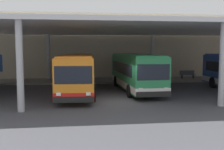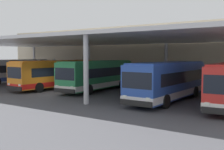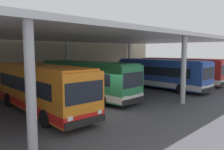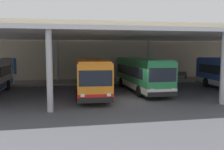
% 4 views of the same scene
% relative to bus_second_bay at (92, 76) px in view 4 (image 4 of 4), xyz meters
% --- Properties ---
extents(ground_plane, '(200.00, 200.00, 0.00)m').
position_rel_bus_second_bay_xyz_m(ground_plane, '(2.87, -3.17, -1.66)').
color(ground_plane, '#47474C').
extents(platform_kerb, '(42.00, 4.50, 0.18)m').
position_rel_bus_second_bay_xyz_m(platform_kerb, '(2.87, 8.58, -1.57)').
color(platform_kerb, gray).
rests_on(platform_kerb, ground).
extents(station_building_facade, '(48.00, 1.60, 7.91)m').
position_rel_bus_second_bay_xyz_m(station_building_facade, '(2.87, 11.83, 2.30)').
color(station_building_facade, '#C1B293').
rests_on(station_building_facade, ground).
extents(canopy_shelter, '(40.00, 17.00, 5.55)m').
position_rel_bus_second_bay_xyz_m(canopy_shelter, '(2.87, 2.33, 3.66)').
color(canopy_shelter, silver).
rests_on(canopy_shelter, ground).
extents(bus_second_bay, '(3.11, 10.65, 3.17)m').
position_rel_bus_second_bay_xyz_m(bus_second_bay, '(0.00, 0.00, 0.00)').
color(bus_second_bay, orange).
rests_on(bus_second_bay, ground).
extents(bus_middle_bay, '(2.89, 10.58, 3.17)m').
position_rel_bus_second_bay_xyz_m(bus_middle_bay, '(4.99, 1.32, 0.00)').
color(bus_middle_bay, '#28844C').
rests_on(bus_middle_bay, ground).
extents(bench_waiting, '(1.80, 0.45, 0.92)m').
position_rel_bus_second_bay_xyz_m(bench_waiting, '(12.84, 8.65, -0.99)').
color(bench_waiting, '#4C515B').
rests_on(bench_waiting, platform_kerb).
extents(trash_bin, '(0.52, 0.52, 0.98)m').
position_rel_bus_second_bay_xyz_m(trash_bin, '(15.82, 8.47, -0.98)').
color(trash_bin, maroon).
rests_on(trash_bin, platform_kerb).
extents(banner_sign, '(0.70, 0.12, 3.20)m').
position_rel_bus_second_bay_xyz_m(banner_sign, '(-8.08, 7.77, 0.32)').
color(banner_sign, '#B2B2B7').
rests_on(banner_sign, platform_kerb).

